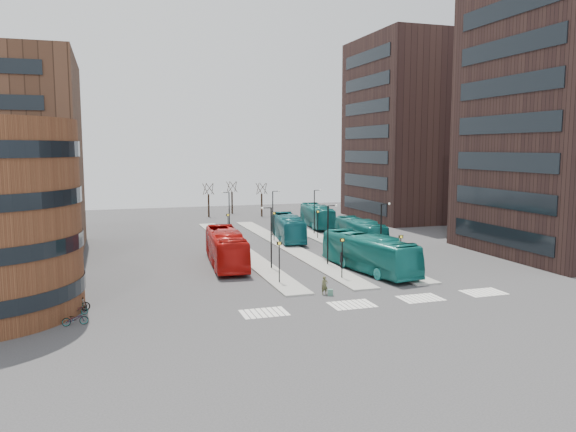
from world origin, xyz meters
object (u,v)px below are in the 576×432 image
object	(u,v)px
commuter_c	(339,257)
bicycle_mid	(77,304)
traveller	(325,286)
bicycle_far	(77,310)
teal_bus_a	(369,253)
teal_bus_d	(317,216)
bicycle_near	(75,319)
red_bus	(226,248)
commuter_a	(227,262)
teal_bus_b	(288,228)
suitcase	(330,292)
teal_bus_c	(360,232)
commuter_b	(341,261)

from	to	relation	value
commuter_c	bicycle_mid	world-z (taller)	commuter_c
traveller	bicycle_far	size ratio (longest dim) A/B	1.00
teal_bus_a	teal_bus_d	distance (m)	31.26
commuter_c	bicycle_far	bearing A→B (deg)	-67.40
bicycle_near	red_bus	bearing A→B (deg)	-45.21
traveller	commuter_a	size ratio (longest dim) A/B	0.99
teal_bus_a	teal_bus_b	world-z (taller)	teal_bus_a
traveller	bicycle_mid	world-z (taller)	traveller
red_bus	bicycle_near	distance (m)	21.23
traveller	suitcase	bearing A→B (deg)	-47.88
teal_bus_a	teal_bus_d	bearing A→B (deg)	69.97
suitcase	teal_bus_a	size ratio (longest dim) A/B	0.04
teal_bus_b	bicycle_mid	size ratio (longest dim) A/B	6.68
commuter_a	bicycle_far	distance (m)	17.89
teal_bus_a	commuter_a	distance (m)	13.95
teal_bus_d	teal_bus_c	bearing A→B (deg)	-84.19
commuter_a	bicycle_mid	size ratio (longest dim) A/B	0.88
red_bus	teal_bus_a	world-z (taller)	red_bus
commuter_a	commuter_c	world-z (taller)	commuter_c
commuter_b	teal_bus_d	bearing A→B (deg)	5.43
commuter_a	commuter_b	xyz separation A→B (m)	(10.83, -3.27, 0.07)
red_bus	commuter_a	distance (m)	2.25
suitcase	commuter_b	distance (m)	10.30
commuter_a	bicycle_mid	bearing A→B (deg)	14.49
teal_bus_b	teal_bus_c	xyz separation A→B (m)	(7.53, -5.92, -0.06)
bicycle_mid	teal_bus_d	bearing A→B (deg)	-41.77
red_bus	teal_bus_d	world-z (taller)	red_bus
teal_bus_a	bicycle_near	world-z (taller)	teal_bus_a
teal_bus_d	bicycle_far	world-z (taller)	teal_bus_d
red_bus	traveller	xyz separation A→B (m)	(5.35, -13.90, -1.05)
teal_bus_c	traveller	xyz separation A→B (m)	(-13.08, -21.05, -0.82)
commuter_c	teal_bus_d	bearing A→B (deg)	163.29
bicycle_mid	bicycle_far	distance (m)	1.01
red_bus	teal_bus_b	xyz separation A→B (m)	(10.90, 13.08, -0.17)
suitcase	bicycle_far	distance (m)	19.42
red_bus	bicycle_near	world-z (taller)	red_bus
teal_bus_b	commuter_a	distance (m)	18.76
commuter_a	suitcase	bearing A→B (deg)	91.57
teal_bus_b	teal_bus_c	distance (m)	9.58
commuter_c	bicycle_near	xyz separation A→B (m)	(-24.98, -13.12, -0.34)
suitcase	bicycle_near	world-z (taller)	bicycle_near
teal_bus_a	commuter_a	bearing A→B (deg)	150.24
teal_bus_b	commuter_a	bearing A→B (deg)	-117.88
teal_bus_d	commuter_b	xyz separation A→B (m)	(-8.35, -28.87, -0.83)
teal_bus_d	bicycle_mid	size ratio (longest dim) A/B	6.81
teal_bus_a	commuter_b	xyz separation A→B (m)	(-2.14, 1.76, -0.96)
bicycle_near	bicycle_far	size ratio (longest dim) A/B	1.10
teal_bus_c	commuter_a	xyz separation A→B (m)	(-18.70, -9.13, -0.82)
commuter_a	bicycle_near	world-z (taller)	commuter_a
commuter_b	teal_bus_b	bearing A→B (deg)	20.52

